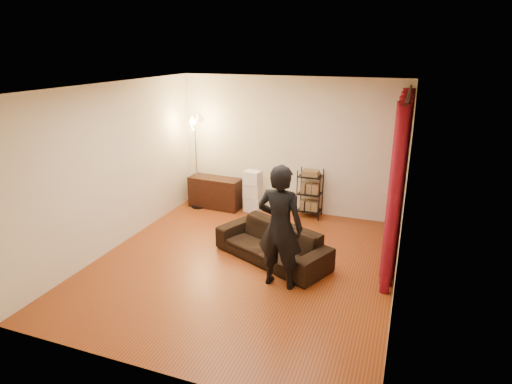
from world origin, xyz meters
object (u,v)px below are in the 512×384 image
at_px(person, 280,227).
at_px(wire_shelf, 310,193).
at_px(storage_boxes, 253,191).
at_px(floor_lamp, 196,163).
at_px(media_cabinet, 215,193).
at_px(sofa, 272,243).

distance_m(person, wire_shelf, 2.70).
relative_size(storage_boxes, floor_lamp, 0.45).
bearing_deg(media_cabinet, floor_lamp, -154.90).
distance_m(sofa, floor_lamp, 2.86).
relative_size(person, storage_boxes, 2.05).
height_order(person, media_cabinet, person).
bearing_deg(wire_shelf, storage_boxes, 168.65).
height_order(storage_boxes, floor_lamp, floor_lamp).
distance_m(media_cabinet, wire_shelf, 1.99).
bearing_deg(floor_lamp, storage_boxes, 8.49).
xyz_separation_m(sofa, floor_lamp, (-2.20, 1.70, 0.69)).
distance_m(sofa, media_cabinet, 2.61).
bearing_deg(person, wire_shelf, -82.73).
distance_m(sofa, storage_boxes, 2.14).
xyz_separation_m(person, wire_shelf, (-0.20, 2.67, -0.40)).
bearing_deg(sofa, wire_shelf, 110.85).
bearing_deg(storage_boxes, sofa, -61.40).
relative_size(person, wire_shelf, 1.82).
xyz_separation_m(sofa, media_cabinet, (-1.85, 1.83, 0.04)).
relative_size(storage_boxes, wire_shelf, 0.89).
xyz_separation_m(sofa, wire_shelf, (0.13, 1.98, 0.21)).
bearing_deg(storage_boxes, person, -62.20).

